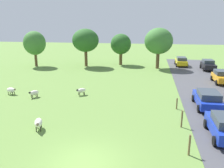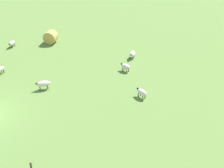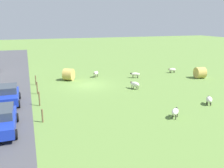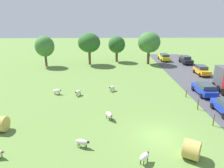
% 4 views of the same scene
% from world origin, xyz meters
% --- Properties ---
extents(sheep_0, '(1.05, 1.03, 0.76)m').
position_xyz_m(sheep_0, '(-3.86, 11.88, 0.52)').
color(sheep_0, silver).
rests_on(sheep_0, ground_plane).
extents(sheep_1, '(1.20, 0.66, 0.70)m').
position_xyz_m(sheep_1, '(-13.01, -2.77, 0.46)').
color(sheep_1, beige).
rests_on(sheep_1, ground_plane).
extents(sheep_4, '(1.20, 0.72, 0.77)m').
position_xyz_m(sheep_4, '(-11.39, 10.78, 0.49)').
color(sheep_4, white).
rests_on(sheep_4, ground_plane).
extents(sheep_5, '(0.94, 1.33, 0.81)m').
position_xyz_m(sheep_5, '(-4.37, 3.32, 0.54)').
color(sheep_5, silver).
rests_on(sheep_5, ground_plane).
extents(sheep_6, '(0.97, 1.09, 0.75)m').
position_xyz_m(sheep_6, '(-8.45, 10.25, 0.49)').
color(sheep_6, silver).
rests_on(sheep_6, ground_plane).
extents(hay_bale_1, '(1.37, 1.59, 1.44)m').
position_xyz_m(hay_bale_1, '(-14.59, 1.29, 0.72)').
color(hay_bale_1, tan).
rests_on(hay_bale_1, ground_plane).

